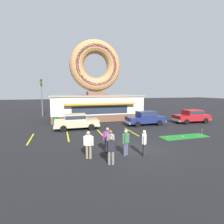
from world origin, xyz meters
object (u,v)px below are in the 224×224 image
Objects in this scene: putting_flag_pin at (202,130)px; trash_bin at (56,121)px; pedestrian_hooded_kid at (144,142)px; pedestrian_beanie_man at (111,149)px; car_red at (192,116)px; traffic_light_pole at (42,93)px; golf_ball at (176,136)px; pedestrian_clipboard_woman at (108,139)px; pedestrian_blue_sweater_man at (126,141)px; car_champagne at (76,121)px; pedestrian_crossing_woman at (110,142)px; pedestrian_leather_jacket_man at (88,143)px; car_navy at (146,118)px.

putting_flag_pin is 15.33m from trash_bin.
pedestrian_beanie_man is (-2.27, -0.63, -0.04)m from pedestrian_hooded_kid.
traffic_light_pole reaches higher than car_red.
golf_ball is 7.07m from pedestrian_clipboard_woman.
pedestrian_blue_sweater_man is (-11.97, -8.15, 0.02)m from car_red.
traffic_light_pole is at bearing 126.92° from golf_ball.
car_champagne and car_red have the same top height.
pedestrian_crossing_woman is 1.67× the size of trash_bin.
pedestrian_blue_sweater_man is at bearing -69.16° from trash_bin.
putting_flag_pin is 6.56m from car_red.
pedestrian_blue_sweater_man reaches higher than putting_flag_pin.
pedestrian_blue_sweater_man reaches higher than golf_ball.
pedestrian_crossing_woman is (0.30, 1.13, 0.06)m from pedestrian_beanie_man.
golf_ball is 2.64m from putting_flag_pin.
traffic_light_pole reaches higher than golf_ball.
pedestrian_blue_sweater_man is 2.26m from pedestrian_leather_jacket_man.
pedestrian_crossing_woman is (-0.95, 0.10, 0.01)m from pedestrian_blue_sweater_man.
pedestrian_clipboard_woman is 1.68× the size of trash_bin.
car_navy is 11.50m from pedestrian_leather_jacket_man.
pedestrian_crossing_woman is 0.28× the size of traffic_light_pole.
pedestrian_leather_jacket_man is 1.47m from pedestrian_clipboard_woman.
car_champagne is at bearing 89.73° from pedestrian_leather_jacket_man.
trash_bin is (-2.04, 11.14, -0.41)m from pedestrian_leather_jacket_man.
putting_flag_pin is 10.31m from pedestrian_beanie_man.
putting_flag_pin is 0.12× the size of car_champagne.
car_champagne is 14.19m from car_red.
pedestrian_beanie_man is at bearing -145.21° from car_red.
pedestrian_clipboard_woman is 0.28× the size of traffic_light_pole.
pedestrian_blue_sweater_man is at bearing 39.56° from pedestrian_beanie_man.
pedestrian_beanie_man is at bearing -84.07° from car_champagne.
trash_bin is (-3.06, 12.33, -0.35)m from pedestrian_beanie_man.
pedestrian_leather_jacket_man reaches higher than pedestrian_hooded_kid.
car_navy is at bearing 48.89° from pedestrian_clipboard_woman.
car_champagne is (-10.60, 5.71, 0.43)m from putting_flag_pin.
car_red is 16.58m from trash_bin.
pedestrian_clipboard_woman is (1.28, -7.59, 0.04)m from car_champagne.
golf_ball is 0.01× the size of car_navy.
traffic_light_pole is at bearing 132.05° from putting_flag_pin.
trash_bin is at bearing -74.93° from traffic_light_pole.
car_red is 2.87× the size of pedestrian_hooded_kid.
traffic_light_pole reaches higher than car_champagne.
car_red is 2.81× the size of pedestrian_leather_jacket_man.
putting_flag_pin is 9.51m from pedestrian_clipboard_woman.
pedestrian_clipboard_woman is at bearing -162.91° from golf_ball.
car_red is 2.80× the size of pedestrian_clipboard_woman.
pedestrian_hooded_kid is 0.97× the size of pedestrian_clipboard_woman.
traffic_light_pole is at bearing 138.77° from car_navy.
putting_flag_pin is 0.36× the size of pedestrian_beanie_man.
pedestrian_beanie_man is at bearing -76.05° from trash_bin.
pedestrian_hooded_kid is (3.25, -8.79, 0.01)m from car_champagne.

